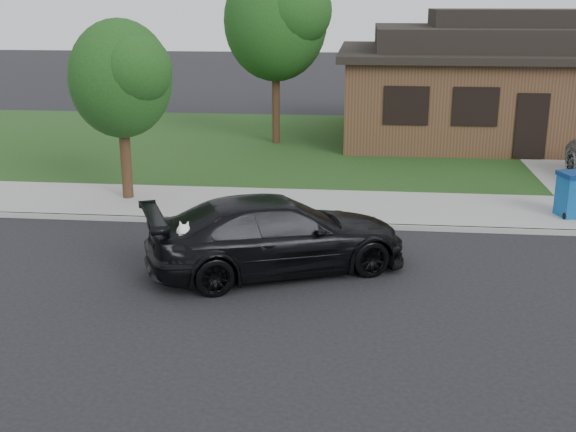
# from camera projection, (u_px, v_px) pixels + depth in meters

# --- Properties ---
(ground) EXTENTS (120.00, 120.00, 0.00)m
(ground) POSITION_uv_depth(u_px,v_px,m) (432.00, 288.00, 13.43)
(ground) COLOR black
(ground) RESTS_ON ground
(sidewalk) EXTENTS (60.00, 3.00, 0.12)m
(sidewalk) POSITION_uv_depth(u_px,v_px,m) (415.00, 210.00, 18.17)
(sidewalk) COLOR gray
(sidewalk) RESTS_ON ground
(curb) EXTENTS (60.00, 0.12, 0.12)m
(curb) POSITION_uv_depth(u_px,v_px,m) (419.00, 228.00, 16.74)
(curb) COLOR gray
(curb) RESTS_ON ground
(lawn) EXTENTS (60.00, 13.00, 0.13)m
(lawn) POSITION_uv_depth(u_px,v_px,m) (401.00, 147.00, 25.78)
(lawn) COLOR #193814
(lawn) RESTS_ON ground
(sedan) EXTENTS (5.53, 3.99, 1.49)m
(sedan) POSITION_uv_depth(u_px,v_px,m) (277.00, 235.00, 14.09)
(sedan) COLOR black
(sedan) RESTS_ON ground
(recycling_bin) EXTENTS (0.81, 0.81, 1.08)m
(recycling_bin) POSITION_uv_depth(u_px,v_px,m) (573.00, 194.00, 17.29)
(recycling_bin) COLOR #0C4888
(recycling_bin) RESTS_ON sidewalk
(house) EXTENTS (12.60, 8.60, 4.65)m
(house) POSITION_uv_depth(u_px,v_px,m) (510.00, 83.00, 26.68)
(house) COLOR #422B1C
(house) RESTS_ON ground
(tree_0) EXTENTS (3.78, 3.60, 6.34)m
(tree_0) POSITION_uv_depth(u_px,v_px,m) (280.00, 19.00, 24.81)
(tree_0) COLOR #332114
(tree_0) RESTS_ON ground
(tree_2) EXTENTS (2.73, 2.60, 4.59)m
(tree_2) POSITION_uv_depth(u_px,v_px,m) (124.00, 77.00, 18.08)
(tree_2) COLOR #332114
(tree_2) RESTS_ON ground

